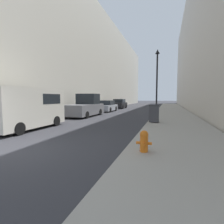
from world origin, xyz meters
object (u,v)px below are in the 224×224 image
at_px(lamppost, 157,79).
at_px(parked_sedan_far, 119,104).
at_px(pickup_truck, 85,107).
at_px(trash_bin, 154,113).
at_px(white_van, 28,107).
at_px(parked_sedan_near, 107,106).
at_px(fire_hydrant, 144,141).

distance_m(lamppost, parked_sedan_far, 15.12).
distance_m(pickup_truck, parked_sedan_far, 13.05).
height_order(trash_bin, parked_sedan_far, parked_sedan_far).
distance_m(trash_bin, lamppost, 4.22).
relative_size(white_van, parked_sedan_near, 1.16).
height_order(pickup_truck, parked_sedan_near, pickup_truck).
height_order(trash_bin, parked_sedan_near, parked_sedan_near).
bearing_deg(lamppost, white_van, -133.11).
xyz_separation_m(fire_hydrant, parked_sedan_far, (-7.18, 23.29, 0.25)).
bearing_deg(pickup_truck, fire_hydrant, -55.14).
xyz_separation_m(fire_hydrant, pickup_truck, (-7.13, 10.24, 0.42)).
distance_m(fire_hydrant, parked_sedan_near, 17.81).
relative_size(fire_hydrant, white_van, 0.14).
height_order(parked_sedan_near, parked_sedan_far, parked_sedan_far).
relative_size(trash_bin, parked_sedan_near, 0.29).
bearing_deg(white_van, lamppost, 46.89).
bearing_deg(parked_sedan_far, parked_sedan_near, -88.64).
height_order(fire_hydrant, pickup_truck, pickup_truck).
bearing_deg(parked_sedan_far, white_van, -89.86).
distance_m(white_van, parked_sedan_far, 20.53).
bearing_deg(pickup_truck, white_van, -90.00).
distance_m(lamppost, parked_sedan_near, 9.62).
bearing_deg(fire_hydrant, lamppost, 91.39).
height_order(lamppost, parked_sedan_near, lamppost).
relative_size(pickup_truck, parked_sedan_near, 1.24).
height_order(trash_bin, pickup_truck, pickup_truck).
bearing_deg(trash_bin, lamppost, 90.91).
bearing_deg(trash_bin, pickup_truck, 154.26).
relative_size(trash_bin, pickup_truck, 0.24).
bearing_deg(fire_hydrant, white_van, 158.76).
height_order(lamppost, parked_sedan_far, lamppost).
relative_size(fire_hydrant, parked_sedan_far, 0.17).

